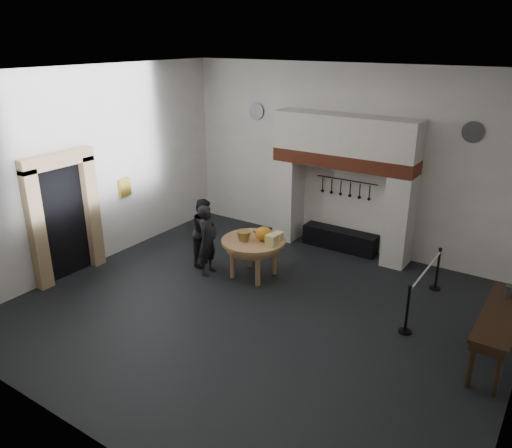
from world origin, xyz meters
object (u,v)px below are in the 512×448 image
Objects in this scene: work_table at (253,241)px; side_table at (501,314)px; visitor_far at (205,232)px; visitor_near at (208,240)px; barrier_post_far at (438,270)px; barrier_post_near at (407,310)px; iron_range at (340,239)px.

side_table is (5.06, -0.37, 0.03)m from work_table.
visitor_far reaches higher than side_table.
barrier_post_far is (4.50, 2.10, -0.36)m from visitor_near.
barrier_post_near is at bearing -98.59° from visitor_near.
work_table is 0.88× the size of visitor_near.
visitor_near is at bearing -155.00° from barrier_post_far.
visitor_near reaches higher than barrier_post_near.
visitor_far reaches higher than barrier_post_far.
barrier_post_near reaches higher than iron_range.
side_table reaches higher than iron_range.
iron_range is 5.03m from side_table.
visitor_near is at bearing -151.66° from visitor_far.
side_table is at bearing -4.18° from work_table.
visitor_far is 0.72× the size of side_table.
visitor_near reaches higher than side_table.
visitor_near reaches higher than visitor_far.
visitor_far is at bearing 176.49° from barrier_post_near.
iron_range is at bearing -42.41° from visitor_near.
visitor_far is 1.77× the size of barrier_post_near.
work_table is at bearing 174.25° from barrier_post_near.
barrier_post_far is at bearing -74.85° from visitor_near.
work_table is (-0.96, -2.49, 0.59)m from iron_range.
side_table is 2.53m from barrier_post_far.
barrier_post_far is at bearing 90.00° from barrier_post_near.
visitor_far is at bearing -160.88° from barrier_post_far.
side_table is at bearing -98.99° from visitor_near.
visitor_near reaches higher than barrier_post_far.
iron_range is 3.46m from visitor_far.
barrier_post_far is at bearing -87.53° from visitor_far.
barrier_post_near is at bearing -90.00° from barrier_post_far.
visitor_near is 0.57m from visitor_far.
visitor_near is (-0.92, -0.46, -0.03)m from work_table.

